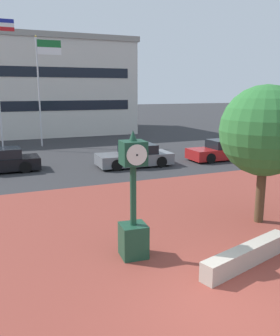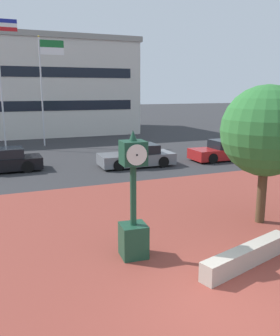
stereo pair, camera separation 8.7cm
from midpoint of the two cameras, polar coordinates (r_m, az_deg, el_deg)
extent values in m
plane|color=#2D2D30|center=(8.06, 12.96, -20.95)|extent=(200.00, 200.00, 0.00)
cube|color=brown|center=(10.50, 2.43, -12.36)|extent=(44.00, 14.46, 0.01)
cube|color=#ADA393|center=(9.80, 16.43, -13.17)|extent=(3.19, 1.27, 0.50)
cube|color=#19422D|center=(9.77, -1.32, -11.43)|extent=(0.73, 0.73, 0.90)
cylinder|color=#19422D|center=(9.33, -1.35, -4.33)|extent=(0.17, 0.17, 1.62)
cube|color=#19422D|center=(9.08, -1.39, 2.43)|extent=(0.66, 0.66, 0.61)
cylinder|color=silver|center=(9.38, -1.96, 2.74)|extent=(0.52, 0.07, 0.52)
sphere|color=black|center=(9.40, -1.99, 2.76)|extent=(0.05, 0.05, 0.05)
cylinder|color=silver|center=(8.78, -0.78, 2.09)|extent=(0.52, 0.07, 0.52)
sphere|color=black|center=(8.76, -0.75, 2.07)|extent=(0.05, 0.05, 0.05)
cone|color=#19422D|center=(9.01, -1.40, 5.19)|extent=(0.21, 0.21, 0.27)
cylinder|color=#4C3823|center=(12.68, 18.39, -3.83)|extent=(0.30, 0.30, 1.99)
sphere|color=#2D7033|center=(12.29, 19.05, 5.62)|extent=(2.94, 2.94, 2.94)
sphere|color=#2D7033|center=(13.14, 20.09, 4.65)|extent=(1.91, 1.91, 1.91)
cube|color=black|center=(20.91, -21.26, 2.14)|extent=(2.00, 1.53, 0.56)
cylinder|color=black|center=(20.28, -17.83, 0.14)|extent=(0.64, 0.22, 0.64)
cylinder|color=black|center=(21.90, -18.24, 0.98)|extent=(0.64, 0.22, 0.64)
cube|color=maroon|center=(23.58, 12.69, 2.36)|extent=(4.37, 1.78, 0.64)
cube|color=black|center=(23.62, 13.19, 3.73)|extent=(2.01, 1.52, 0.56)
cylinder|color=black|center=(22.19, 11.01, 1.51)|extent=(0.64, 0.22, 0.64)
cylinder|color=black|center=(23.54, 8.84, 2.20)|extent=(0.64, 0.22, 0.64)
cylinder|color=black|center=(23.77, 16.47, 1.94)|extent=(0.64, 0.22, 0.64)
cylinder|color=black|center=(25.03, 14.15, 2.57)|extent=(0.64, 0.22, 0.64)
cube|color=slate|center=(21.04, -1.04, 1.49)|extent=(4.41, 2.00, 0.64)
cube|color=black|center=(21.02, -0.49, 3.03)|extent=(2.05, 1.67, 0.56)
cylinder|color=black|center=(19.83, -3.84, 0.44)|extent=(0.65, 0.24, 0.64)
cylinder|color=black|center=(21.47, -5.23, 1.33)|extent=(0.65, 0.24, 0.64)
cylinder|color=black|center=(20.77, 3.29, 0.99)|extent=(0.65, 0.24, 0.64)
cylinder|color=black|center=(22.34, 1.45, 1.81)|extent=(0.65, 0.24, 0.64)
cube|color=navy|center=(29.65, -20.91, 21.02)|extent=(1.38, 0.02, 0.28)
cube|color=white|center=(29.61, -20.86, 20.49)|extent=(1.38, 0.02, 0.28)
cube|color=red|center=(29.57, -20.82, 19.95)|extent=(1.38, 0.02, 0.28)
cylinder|color=silver|center=(29.45, -15.82, 11.34)|extent=(0.12, 0.12, 8.26)
sphere|color=gold|center=(29.71, -16.32, 19.44)|extent=(0.14, 0.14, 0.14)
cube|color=#19662D|center=(29.78, -14.33, 18.59)|extent=(1.80, 0.02, 0.54)
cube|color=white|center=(29.73, -14.27, 17.56)|extent=(1.80, 0.02, 0.54)
cube|color=beige|center=(40.02, -18.40, 11.79)|extent=(21.01, 12.37, 8.93)
cube|color=gray|center=(40.31, -18.88, 18.49)|extent=(21.43, 12.62, 0.50)
cube|color=black|center=(33.87, -17.34, 9.36)|extent=(18.91, 0.04, 0.90)
cube|color=black|center=(33.88, -17.67, 14.38)|extent=(18.91, 0.04, 0.90)
camera|label=1|loc=(0.04, -90.28, -0.06)|focal=38.39mm
camera|label=2|loc=(0.04, 89.72, 0.06)|focal=38.39mm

